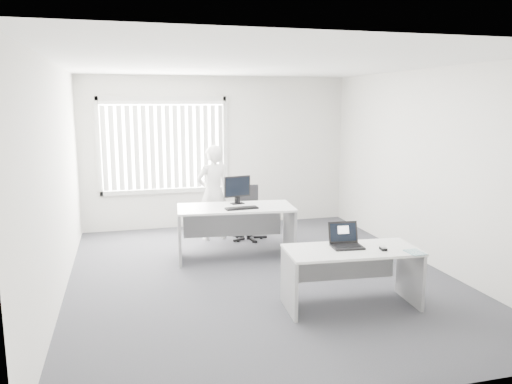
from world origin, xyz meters
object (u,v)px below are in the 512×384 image
object	(u,v)px
desk_far	(236,221)
desk_near	(351,265)
monitor	(237,190)
person	(213,193)
laptop	(348,236)
office_chair	(248,223)

from	to	relation	value
desk_far	desk_near	bearing A→B (deg)	-62.48
desk_near	monitor	size ratio (longest dim) A/B	3.61
desk_near	person	size ratio (longest dim) A/B	0.96
person	laptop	world-z (taller)	person
desk_far	monitor	distance (m)	0.49
office_chair	desk_near	bearing A→B (deg)	-73.83
desk_far	laptop	bearing A→B (deg)	-62.80
person	office_chair	bearing A→B (deg)	150.66
desk_near	office_chair	size ratio (longest dim) A/B	1.68
laptop	person	bearing A→B (deg)	111.87
desk_far	office_chair	distance (m)	1.09
person	laptop	bearing A→B (deg)	92.28
desk_far	office_chair	world-z (taller)	office_chair
desk_near	monitor	distance (m)	2.54
office_chair	monitor	bearing A→B (deg)	-107.21
office_chair	person	world-z (taller)	person
person	laptop	xyz separation A→B (m)	(0.97, -3.21, 0.01)
office_chair	laptop	world-z (taller)	laptop
desk_near	laptop	world-z (taller)	laptop
desk_far	monitor	xyz separation A→B (m)	(0.07, 0.20, 0.43)
desk_far	monitor	bearing A→B (deg)	75.50
office_chair	laptop	xyz separation A→B (m)	(0.40, -3.06, 0.54)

